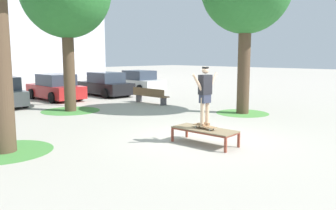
% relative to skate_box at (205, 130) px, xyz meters
% --- Properties ---
extents(ground_plane, '(120.00, 120.00, 0.00)m').
position_rel_skate_box_xyz_m(ground_plane, '(0.53, 0.46, -0.41)').
color(ground_plane, '#B2AA9E').
extents(skate_box, '(0.90, 1.95, 0.46)m').
position_rel_skate_box_xyz_m(skate_box, '(0.00, 0.00, 0.00)').
color(skate_box, brown).
rests_on(skate_box, ground).
extents(skateboard, '(0.27, 0.82, 0.09)m').
position_rel_skate_box_xyz_m(skateboard, '(-0.00, 0.00, 0.12)').
color(skateboard, '#9E754C').
rests_on(skateboard, skate_box).
extents(skater, '(1.00, 0.31, 1.69)m').
position_rel_skate_box_xyz_m(skater, '(-0.00, 0.00, 1.12)').
color(skater, beige).
rests_on(skater, skateboard).
extents(grass_patch_near_left, '(2.51, 2.51, 0.01)m').
position_rel_skate_box_xyz_m(grass_patch_near_left, '(-4.40, 3.30, -0.41)').
color(grass_patch_near_left, '#47893D').
rests_on(grass_patch_near_left, ground).
extents(grass_patch_near_right, '(2.33, 2.33, 0.01)m').
position_rel_skate_box_xyz_m(grass_patch_near_right, '(5.45, 2.25, -0.41)').
color(grass_patch_near_right, '#519342').
rests_on(grass_patch_near_right, ground).
extents(grass_patch_mid_back, '(2.69, 2.69, 0.01)m').
position_rel_skate_box_xyz_m(grass_patch_mid_back, '(0.34, 8.29, -0.41)').
color(grass_patch_mid_back, '#47893D').
rests_on(grass_patch_mid_back, ground).
extents(car_red, '(1.92, 4.20, 1.50)m').
position_rel_skate_box_xyz_m(car_red, '(1.82, 12.63, 0.28)').
color(car_red, red).
rests_on(car_red, ground).
extents(car_black, '(1.99, 4.24, 1.50)m').
position_rel_skate_box_xyz_m(car_black, '(5.09, 12.34, 0.28)').
color(car_black, black).
rests_on(car_black, ground).
extents(car_white, '(2.04, 4.26, 1.50)m').
position_rel_skate_box_xyz_m(car_white, '(8.36, 12.94, 0.28)').
color(car_white, silver).
rests_on(car_white, ground).
extents(park_bench, '(0.49, 2.41, 0.83)m').
position_rel_skate_box_xyz_m(park_bench, '(4.62, 7.51, 0.03)').
color(park_bench, brown).
rests_on(park_bench, ground).
extents(light_post, '(0.36, 0.36, 5.83)m').
position_rel_skate_box_xyz_m(light_post, '(1.10, 9.79, 3.41)').
color(light_post, '#4C4C51').
rests_on(light_post, ground).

